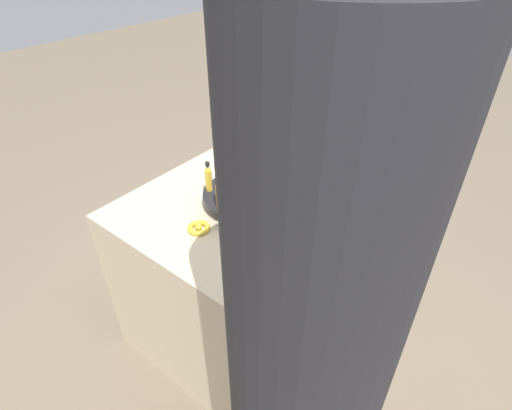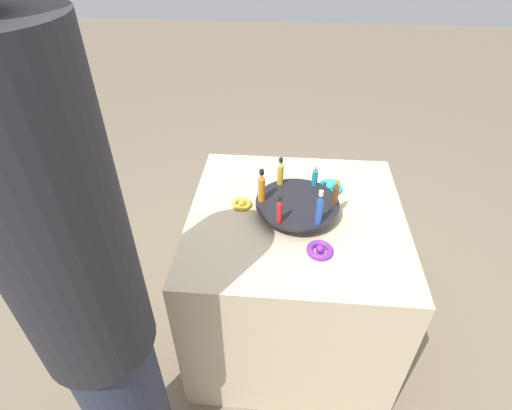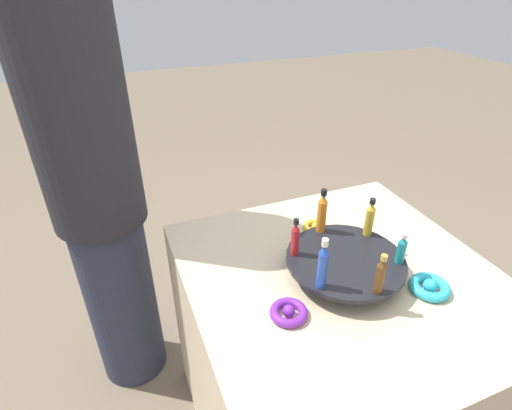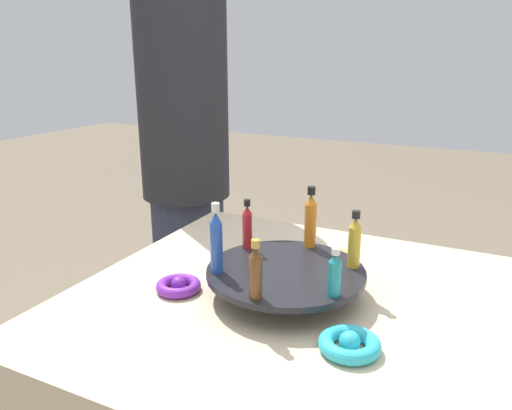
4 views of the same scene
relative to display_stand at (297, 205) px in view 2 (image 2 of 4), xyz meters
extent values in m
plane|color=#756651|center=(0.00, 0.00, -0.78)|extent=(12.00, 12.00, 0.00)
cube|color=beige|center=(0.00, 0.00, -0.41)|extent=(0.83, 0.83, 0.74)
cylinder|color=black|center=(0.00, 0.00, -0.04)|extent=(0.16, 0.16, 0.01)
cylinder|color=black|center=(0.00, 0.00, -0.01)|extent=(0.08, 0.08, 0.04)
cylinder|color=black|center=(0.00, 0.00, 0.01)|extent=(0.32, 0.32, 0.01)
cylinder|color=#B21E23|center=(0.12, -0.07, 0.06)|extent=(0.02, 0.02, 0.08)
cone|color=#B21E23|center=(0.12, -0.07, 0.10)|extent=(0.02, 0.02, 0.02)
cylinder|color=black|center=(0.12, -0.07, 0.12)|extent=(0.01, 0.01, 0.01)
cylinder|color=#234CAD|center=(0.12, 0.07, 0.07)|extent=(0.02, 0.02, 0.10)
cone|color=#234CAD|center=(0.12, 0.07, 0.13)|extent=(0.02, 0.02, 0.02)
cylinder|color=silver|center=(0.12, 0.07, 0.15)|extent=(0.02, 0.02, 0.02)
cylinder|color=brown|center=(0.00, 0.14, 0.06)|extent=(0.02, 0.02, 0.08)
cone|color=brown|center=(0.00, 0.14, 0.10)|extent=(0.02, 0.02, 0.02)
cylinder|color=#B79338|center=(0.00, 0.14, 0.12)|extent=(0.02, 0.02, 0.01)
cylinder|color=teal|center=(-0.12, 0.07, 0.05)|extent=(0.02, 0.02, 0.06)
cone|color=teal|center=(-0.12, 0.07, 0.09)|extent=(0.02, 0.02, 0.01)
cylinder|color=silver|center=(-0.12, 0.07, 0.10)|extent=(0.02, 0.02, 0.01)
cylinder|color=gold|center=(-0.12, -0.07, 0.06)|extent=(0.03, 0.03, 0.08)
cone|color=gold|center=(-0.12, -0.07, 0.11)|extent=(0.02, 0.02, 0.02)
cylinder|color=black|center=(-0.12, -0.07, 0.13)|extent=(0.02, 0.02, 0.02)
cylinder|color=orange|center=(0.00, -0.14, 0.06)|extent=(0.03, 0.03, 0.10)
cone|color=orange|center=(0.00, -0.14, 0.12)|extent=(0.03, 0.03, 0.02)
cylinder|color=black|center=(0.00, -0.14, 0.14)|extent=(0.02, 0.02, 0.02)
torus|color=#2DB7CC|center=(-0.17, 0.14, -0.03)|extent=(0.10, 0.10, 0.03)
sphere|color=#2DB7CC|center=(-0.17, 0.14, -0.02)|extent=(0.04, 0.04, 0.04)
torus|color=gold|center=(-0.03, -0.22, -0.03)|extent=(0.08, 0.08, 0.02)
sphere|color=gold|center=(-0.03, -0.22, -0.03)|extent=(0.03, 0.03, 0.03)
torus|color=purple|center=(0.21, 0.08, -0.03)|extent=(0.09, 0.09, 0.02)
sphere|color=purple|center=(0.21, 0.08, -0.03)|extent=(0.03, 0.03, 0.03)
cylinder|color=#282D42|center=(0.60, -0.54, -0.41)|extent=(0.25, 0.25, 0.73)
cylinder|color=#232328|center=(0.60, -0.54, 0.38)|extent=(0.30, 0.30, 0.84)
camera|label=1|loc=(0.79, -0.94, 0.84)|focal=28.00mm
camera|label=2|loc=(1.20, -0.06, 0.94)|focal=28.00mm
camera|label=3|loc=(0.53, 0.69, 0.69)|focal=28.00mm
camera|label=4|loc=(-0.35, 0.85, 0.43)|focal=35.00mm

